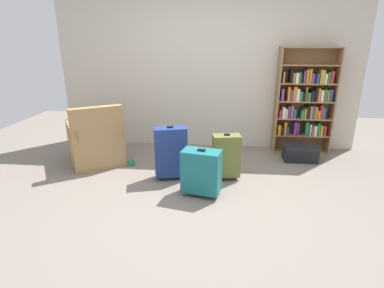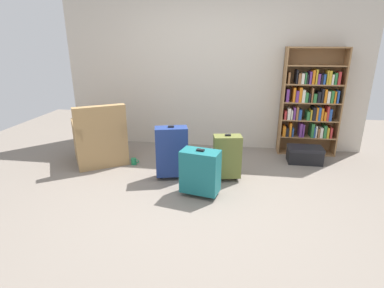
{
  "view_description": "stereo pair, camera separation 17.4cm",
  "coord_description": "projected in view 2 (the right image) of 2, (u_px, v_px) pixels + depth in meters",
  "views": [
    {
      "loc": [
        0.23,
        -3.04,
        1.73
      ],
      "look_at": [
        -0.1,
        0.4,
        0.55
      ],
      "focal_mm": 28.21,
      "sensor_mm": 36.0,
      "label": 1
    },
    {
      "loc": [
        0.4,
        -3.02,
        1.73
      ],
      "look_at": [
        -0.1,
        0.4,
        0.55
      ],
      "focal_mm": 28.21,
      "sensor_mm": 36.0,
      "label": 2
    }
  ],
  "objects": [
    {
      "name": "storage_box",
      "position": [
        305.0,
        154.0,
        4.51
      ],
      "size": [
        0.5,
        0.3,
        0.24
      ],
      "color": "black",
      "rests_on": "ground"
    },
    {
      "name": "suitcase_olive",
      "position": [
        227.0,
        156.0,
        3.88
      ],
      "size": [
        0.38,
        0.25,
        0.62
      ],
      "color": "brown",
      "rests_on": "ground"
    },
    {
      "name": "armchair",
      "position": [
        100.0,
        142.0,
        4.48
      ],
      "size": [
        0.97,
        0.97,
        0.9
      ],
      "color": "#9E7A4C",
      "rests_on": "ground"
    },
    {
      "name": "ground_plane",
      "position": [
        196.0,
        201.0,
        3.45
      ],
      "size": [
        8.6,
        8.6,
        0.0
      ],
      "primitive_type": "plane",
      "color": "slate"
    },
    {
      "name": "suitcase_teal",
      "position": [
        200.0,
        171.0,
        3.49
      ],
      "size": [
        0.48,
        0.33,
        0.57
      ],
      "color": "#19666B",
      "rests_on": "ground"
    },
    {
      "name": "back_wall",
      "position": [
        213.0,
        69.0,
        4.92
      ],
      "size": [
        4.91,
        0.1,
        2.6
      ],
      "primitive_type": "cube",
      "color": "beige",
      "rests_on": "ground"
    },
    {
      "name": "bookshelf",
      "position": [
        310.0,
        103.0,
        4.68
      ],
      "size": [
        0.88,
        0.27,
        1.66
      ],
      "color": "olive",
      "rests_on": "ground"
    },
    {
      "name": "mug",
      "position": [
        134.0,
        161.0,
        4.45
      ],
      "size": [
        0.12,
        0.08,
        0.1
      ],
      "color": "#1E7F4C",
      "rests_on": "ground"
    },
    {
      "name": "suitcase_navy_blue",
      "position": [
        172.0,
        151.0,
        3.92
      ],
      "size": [
        0.45,
        0.3,
        0.72
      ],
      "color": "navy",
      "rests_on": "ground"
    }
  ]
}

